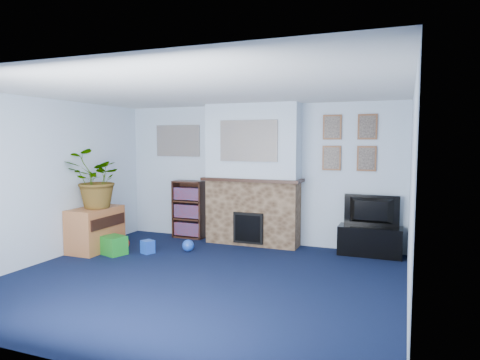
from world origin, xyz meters
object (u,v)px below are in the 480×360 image
at_px(tv_stand, 370,241).
at_px(sideboard, 96,229).
at_px(bookshelf, 189,210).
at_px(television, 371,211).

relative_size(tv_stand, sideboard, 1.07).
xyz_separation_m(tv_stand, sideboard, (-4.19, -1.31, 0.12)).
height_order(bookshelf, sideboard, bookshelf).
bearing_deg(tv_stand, bookshelf, 178.64).
relative_size(bookshelf, sideboard, 1.17).
bearing_deg(tv_stand, television, 90.00).
height_order(television, bookshelf, bookshelf).
height_order(tv_stand, television, television).
height_order(tv_stand, bookshelf, bookshelf).
height_order(tv_stand, sideboard, sideboard).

